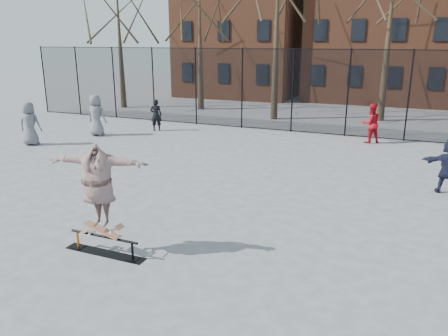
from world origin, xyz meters
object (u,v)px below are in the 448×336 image
at_px(bystander_grey, 96,115).
at_px(bystander_extra, 30,124).
at_px(skate_rail, 105,246).
at_px(skateboard, 102,233).
at_px(bystander_red, 371,123).
at_px(bystander_black, 156,115).
at_px(skater, 99,192).

height_order(bystander_grey, bystander_extra, bystander_grey).
bearing_deg(bystander_grey, skate_rail, 128.28).
bearing_deg(skateboard, bystander_extra, 142.68).
height_order(skate_rail, bystander_red, bystander_red).
bearing_deg(bystander_black, bystander_extra, 34.38).
distance_m(bystander_grey, bystander_black, 2.88).
height_order(skate_rail, bystander_grey, bystander_grey).
bearing_deg(skate_rail, skateboard, 180.00).
bearing_deg(skater, bystander_black, 103.48).
relative_size(skate_rail, skater, 0.90).
distance_m(skateboard, bystander_red, 13.76).
distance_m(skater, bystander_grey, 12.41).
height_order(skateboard, bystander_grey, bystander_grey).
height_order(skate_rail, bystander_black, bystander_black).
bearing_deg(skateboard, skate_rail, 0.00).
xyz_separation_m(skate_rail, bystander_extra, (-9.19, 6.98, 0.77)).
distance_m(skate_rail, skater, 1.22).
xyz_separation_m(skateboard, bystander_extra, (-9.16, 6.98, 0.46)).
bearing_deg(bystander_grey, bystander_extra, 62.05).
height_order(skateboard, bystander_extra, bystander_extra).
distance_m(skate_rail, bystander_black, 13.14).
relative_size(bystander_grey, bystander_black, 1.23).
height_order(skater, bystander_extra, skater).
height_order(skater, bystander_red, skater).
bearing_deg(skateboard, bystander_red, 72.06).
bearing_deg(bystander_red, skateboard, 38.90).
bearing_deg(bystander_red, skater, 38.90).
bearing_deg(bystander_black, bystander_red, 166.97).
height_order(bystander_grey, bystander_red, bystander_grey).
bearing_deg(skater, bystander_grey, 116.03).
xyz_separation_m(bystander_red, bystander_extra, (-13.40, -6.10, 0.07)).
height_order(skate_rail, skateboard, skateboard).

